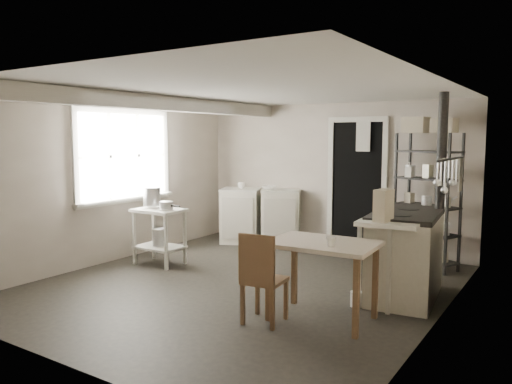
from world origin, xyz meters
The scene contains 31 objects.
floor centered at (0.00, 0.00, 0.00)m, with size 5.00×5.00×0.00m, color black.
ceiling centered at (0.00, 0.00, 2.30)m, with size 5.00×5.00×0.00m, color beige.
wall_back centered at (0.00, 2.50, 1.15)m, with size 4.50×0.02×2.30m, color #B4A799.
wall_front centered at (0.00, -2.50, 1.15)m, with size 4.50×0.02×2.30m, color #B4A799.
wall_left centered at (-2.25, 0.00, 1.15)m, with size 0.02×5.00×2.30m, color #B4A799.
wall_right centered at (2.25, 0.00, 1.15)m, with size 0.02×5.00×2.30m, color #B4A799.
window centered at (-2.22, 0.20, 1.50)m, with size 0.12×1.76×1.28m, color beige, non-canonical shape.
doorway centered at (0.45, 2.47, 1.00)m, with size 0.96×0.10×2.08m, color beige, non-canonical shape.
ceiling_beam centered at (-1.20, 0.00, 2.20)m, with size 0.18×5.00×0.18m, color beige, non-canonical shape.
wallpaper_panel centered at (2.24, 0.00, 1.15)m, with size 0.01×5.00×2.30m, color beige, non-canonical shape.
utensil_rail centered at (2.19, 0.60, 1.55)m, with size 0.06×1.20×0.44m, color silver, non-canonical shape.
prep_table centered at (-1.54, 0.20, 0.40)m, with size 0.68×0.49×0.78m, color beige, non-canonical shape.
stockpot centered at (-1.70, 0.22, 0.94)m, with size 0.24×0.24×0.26m, color silver.
saucepan centered at (-1.36, 0.16, 0.85)m, with size 0.19×0.19×0.10m, color silver.
bucket centered at (-1.53, 0.20, 0.39)m, with size 0.22×0.22×0.24m, color silver.
base_cabinets centered at (-1.11, 2.18, 0.46)m, with size 1.39×0.59×0.91m, color beige, non-canonical shape.
mixing_bowl centered at (-0.96, 2.18, 0.96)m, with size 0.31×0.31×0.07m, color white.
counter_cup centered at (-1.44, 2.07, 0.97)m, with size 0.13×0.13×0.10m, color white.
shelf_rack centered at (1.62, 2.05, 0.95)m, with size 0.87×0.34×1.83m, color black, non-canonical shape.
shelf_jar centered at (1.37, 2.06, 1.38)m, with size 0.09×0.10×0.21m, color white.
storage_box_a centered at (1.43, 2.09, 2.01)m, with size 0.31×0.27×0.21m, color #C2B79C.
storage_box_b centered at (1.82, 1.99, 1.99)m, with size 0.29×0.27×0.19m, color #C2B79C.
stove centered at (1.77, 0.61, 0.44)m, with size 0.67×1.22×0.96m, color beige, non-canonical shape.
stovepipe centered at (2.01, 1.07, 1.59)m, with size 0.11×0.11×1.36m, color black, non-canonical shape.
side_ledge centered at (1.76, -0.02, 0.43)m, with size 0.61×0.33×0.94m, color beige, non-canonical shape.
oats_box centered at (1.72, -0.02, 1.01)m, with size 0.13×0.21×0.32m, color #C2B79C.
work_table centered at (1.29, -0.51, 0.38)m, with size 1.02×0.71×0.77m, color #BDB2A1, non-canonical shape.
table_cup centered at (1.44, -0.66, 0.81)m, with size 0.10×0.10×0.09m, color white.
chair centered at (0.86, -0.87, 0.48)m, with size 0.37×0.38×0.89m, color brown, non-canonical shape.
flour_sack centered at (1.17, 1.75, 0.24)m, with size 0.39×0.33×0.47m, color beige.
floor_crock centered at (1.43, 0.03, 0.07)m, with size 0.13×0.13×0.16m, color white.
Camera 1 is at (3.31, -4.82, 1.78)m, focal length 35.00 mm.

